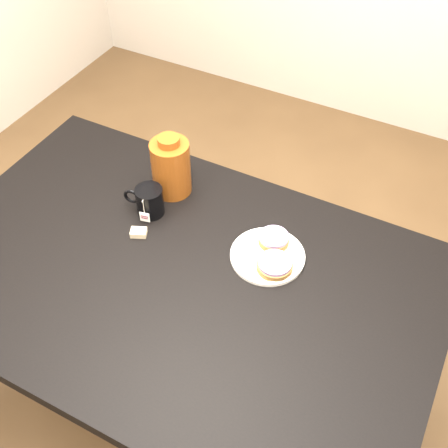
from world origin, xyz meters
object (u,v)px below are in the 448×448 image
at_px(bagel_back, 274,239).
at_px(bagel_package, 171,167).
at_px(bagel_front, 275,265).
at_px(plate, 268,255).
at_px(teabag_pouch, 139,233).
at_px(mug, 149,201).
at_px(table, 178,292).

distance_m(bagel_back, bagel_package, 0.38).
xyz_separation_m(bagel_front, bagel_package, (-0.41, 0.15, 0.07)).
distance_m(plate, teabag_pouch, 0.37).
xyz_separation_m(plate, mug, (-0.38, 0.00, 0.04)).
bearing_deg(mug, bagel_front, -16.54).
distance_m(plate, bagel_package, 0.40).
bearing_deg(teabag_pouch, plate, 14.40).
bearing_deg(table, bagel_front, 29.37).
xyz_separation_m(table, plate, (0.19, 0.16, 0.09)).
height_order(mug, bagel_package, bagel_package).
bearing_deg(plate, bagel_back, 95.17).
height_order(table, bagel_front, bagel_front).
bearing_deg(mug, table, -53.04).
bearing_deg(bagel_front, plate, 135.61).
height_order(plate, bagel_package, bagel_package).
height_order(bagel_back, bagel_front, same).
relative_size(table, bagel_back, 15.02).
height_order(bagel_back, teabag_pouch, bagel_back).
relative_size(plate, mug, 1.60).
bearing_deg(bagel_front, table, -150.63).
relative_size(table, teabag_pouch, 31.11).
relative_size(plate, bagel_back, 2.21).
bearing_deg(bagel_back, bagel_package, 169.82).
relative_size(mug, teabag_pouch, 2.85).
relative_size(teabag_pouch, bagel_package, 0.23).
xyz_separation_m(table, mug, (-0.19, 0.17, 0.13)).
bearing_deg(table, mug, 138.63).
distance_m(plate, bagel_front, 0.05).
distance_m(table, mug, 0.28).
xyz_separation_m(teabag_pouch, bagel_package, (-0.01, 0.21, 0.08)).
relative_size(table, bagel_front, 12.31).
height_order(plate, teabag_pouch, teabag_pouch).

